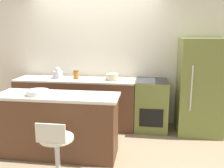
{
  "coord_description": "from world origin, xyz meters",
  "views": [
    {
      "loc": [
        1.01,
        -4.19,
        1.82
      ],
      "look_at": [
        0.45,
        -0.26,
        0.98
      ],
      "focal_mm": 40.0,
      "sensor_mm": 36.0,
      "label": 1
    }
  ],
  "objects": [
    {
      "name": "stool_chair",
      "position": [
        -0.05,
        -1.54,
        0.41
      ],
      "size": [
        0.41,
        0.41,
        0.81
      ],
      "color": "#B7B7BC",
      "rests_on": "ground_plane"
    },
    {
      "name": "kettle",
      "position": [
        -0.68,
        0.32,
        1.02
      ],
      "size": [
        0.18,
        0.18,
        0.21
      ],
      "color": "silver",
      "rests_on": "back_counter"
    },
    {
      "name": "back_counter",
      "position": [
        -0.34,
        0.35,
        0.47
      ],
      "size": [
        2.28,
        0.66,
        0.94
      ],
      "color": "brown",
      "rests_on": "ground_plane"
    },
    {
      "name": "oven_range",
      "position": [
        1.1,
        0.35,
        0.47
      ],
      "size": [
        0.59,
        0.67,
        0.94
      ],
      "color": "olive",
      "rests_on": "ground_plane"
    },
    {
      "name": "kitchen_island",
      "position": [
        -0.26,
        -0.87,
        0.47
      ],
      "size": [
        1.78,
        0.58,
        0.93
      ],
      "color": "brown",
      "rests_on": "ground_plane"
    },
    {
      "name": "ground_plane",
      "position": [
        0.0,
        0.0,
        0.0
      ],
      "size": [
        14.0,
        14.0,
        0.0
      ],
      "primitive_type": "plane",
      "color": "#998466"
    },
    {
      "name": "mixing_bowl",
      "position": [
        0.36,
        0.32,
        0.99
      ],
      "size": [
        0.24,
        0.24,
        0.11
      ],
      "color": "#C1B28E",
      "rests_on": "back_counter"
    },
    {
      "name": "canister_jar",
      "position": [
        -0.32,
        0.32,
        1.02
      ],
      "size": [
        0.11,
        0.11,
        0.16
      ],
      "color": "#9E6623",
      "rests_on": "back_counter"
    },
    {
      "name": "wall_back",
      "position": [
        0.0,
        0.71,
        1.3
      ],
      "size": [
        8.0,
        0.06,
        2.6
      ],
      "color": "silver",
      "rests_on": "ground_plane"
    },
    {
      "name": "refrigerator",
      "position": [
        1.95,
        0.32,
        0.85
      ],
      "size": [
        0.76,
        0.74,
        1.7
      ],
      "color": "olive",
      "rests_on": "ground_plane"
    },
    {
      "name": "fruit_bowl",
      "position": [
        -0.52,
        -0.93,
        0.96
      ],
      "size": [
        0.31,
        0.31,
        0.07
      ],
      "color": "white",
      "rests_on": "kitchen_island"
    }
  ]
}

